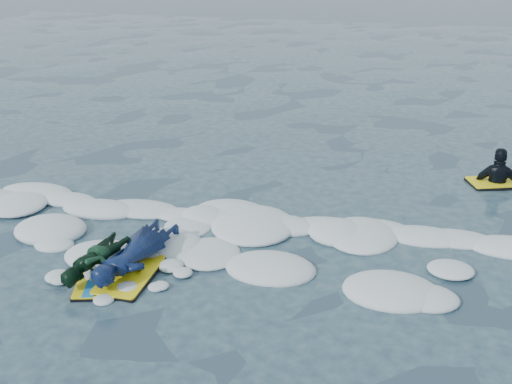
{
  "coord_description": "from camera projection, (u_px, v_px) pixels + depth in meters",
  "views": [
    {
      "loc": [
        1.93,
        -7.3,
        4.5
      ],
      "look_at": [
        0.02,
        1.6,
        0.46
      ],
      "focal_mm": 45.0,
      "sensor_mm": 36.0,
      "label": 1
    }
  ],
  "objects": [
    {
      "name": "prone_child_unit",
      "position": [
        97.0,
        264.0,
        8.41
      ],
      "size": [
        0.88,
        1.27,
        0.45
      ],
      "rotation": [
        0.0,
        0.0,
        1.82
      ],
      "color": "black",
      "rests_on": "ground"
    },
    {
      "name": "foam_band",
      "position": [
        247.0,
        235.0,
        9.64
      ],
      "size": [
        12.0,
        3.1,
        0.3
      ],
      "primitive_type": null,
      "color": "silver",
      "rests_on": "ground"
    },
    {
      "name": "prone_woman_unit",
      "position": [
        135.0,
        256.0,
        8.6
      ],
      "size": [
        0.93,
        1.8,
        0.45
      ],
      "rotation": [
        0.0,
        0.0,
        1.54
      ],
      "color": "black",
      "rests_on": "ground"
    },
    {
      "name": "waiting_rider_unit",
      "position": [
        496.0,
        189.0,
        11.4
      ],
      "size": [
        1.15,
        0.86,
        1.53
      ],
      "rotation": [
        0.0,
        0.0,
        0.33
      ],
      "color": "black",
      "rests_on": "ground"
    },
    {
      "name": "ground",
      "position": [
        230.0,
        269.0,
        8.72
      ],
      "size": [
        120.0,
        120.0,
        0.0
      ],
      "primitive_type": "plane",
      "color": "#1A2E40",
      "rests_on": "ground"
    }
  ]
}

